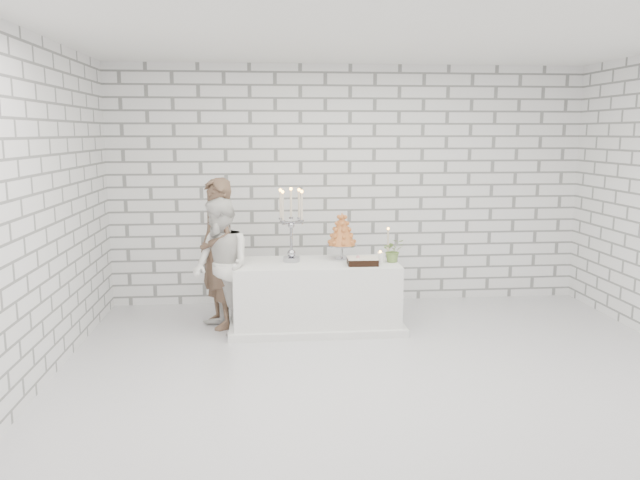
{
  "coord_description": "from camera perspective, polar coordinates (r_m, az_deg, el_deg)",
  "views": [
    {
      "loc": [
        -1.09,
        -5.38,
        2.16
      ],
      "look_at": [
        -0.5,
        1.08,
        1.05
      ],
      "focal_mm": 35.16,
      "sensor_mm": 36.0,
      "label": 1
    }
  ],
  "objects": [
    {
      "name": "wall_left",
      "position": [
        5.75,
        -24.59,
        2.22
      ],
      "size": [
        0.01,
        5.0,
        3.0
      ],
      "primitive_type": "cube",
      "color": "white",
      "rests_on": "ground"
    },
    {
      "name": "extra_taper",
      "position": [
        7.23,
        6.21,
        -0.3
      ],
      "size": [
        0.07,
        0.07,
        0.32
      ],
      "primitive_type": "cylinder",
      "rotation": [
        0.0,
        0.0,
        -0.16
      ],
      "color": "beige",
      "rests_on": "cake_table"
    },
    {
      "name": "bride",
      "position": [
        6.85,
        -8.97,
        -2.38
      ],
      "size": [
        0.85,
        0.9,
        1.48
      ],
      "primitive_type": "imported",
      "rotation": [
        0.0,
        0.0,
        -1.03
      ],
      "color": "white",
      "rests_on": "ground"
    },
    {
      "name": "croquembouche",
      "position": [
        7.06,
        2.01,
        0.39
      ],
      "size": [
        0.44,
        0.44,
        0.54
      ],
      "primitive_type": null,
      "rotation": [
        0.0,
        0.0,
        0.33
      ],
      "color": "#9F4F20",
      "rests_on": "cake_table"
    },
    {
      "name": "groom",
      "position": [
        7.05,
        -9.31,
        -1.21
      ],
      "size": [
        0.64,
        0.73,
        1.68
      ],
      "primitive_type": "imported",
      "rotation": [
        0.0,
        0.0,
        -1.07
      ],
      "color": "brown",
      "rests_on": "ground"
    },
    {
      "name": "candelabra",
      "position": [
        6.9,
        -2.64,
        1.39
      ],
      "size": [
        0.36,
        0.36,
        0.83
      ],
      "primitive_type": null,
      "rotation": [
        0.0,
        0.0,
        0.08
      ],
      "color": "#A1A1AB",
      "rests_on": "cake_table"
    },
    {
      "name": "chocolate_cake",
      "position": [
        6.8,
        3.9,
        -1.93
      ],
      "size": [
        0.33,
        0.24,
        0.08
      ],
      "primitive_type": "cube",
      "rotation": [
        0.0,
        0.0,
        -0.03
      ],
      "color": "black",
      "rests_on": "cake_table"
    },
    {
      "name": "wall_front",
      "position": [
        3.15,
        15.17,
        -2.78
      ],
      "size": [
        6.0,
        0.01,
        3.0
      ],
      "primitive_type": "cube",
      "color": "white",
      "rests_on": "ground"
    },
    {
      "name": "flowers",
      "position": [
        6.96,
        6.67,
        -0.94
      ],
      "size": [
        0.25,
        0.22,
        0.26
      ],
      "primitive_type": "imported",
      "rotation": [
        0.0,
        0.0,
        0.06
      ],
      "color": "#597A41",
      "rests_on": "cake_table"
    },
    {
      "name": "wall_back",
      "position": [
        7.98,
        2.7,
        4.96
      ],
      "size": [
        6.0,
        0.01,
        3.0
      ],
      "primitive_type": "cube",
      "color": "white",
      "rests_on": "ground"
    },
    {
      "name": "ground",
      "position": [
        5.9,
        5.95,
        -11.84
      ],
      "size": [
        6.0,
        5.0,
        0.01
      ],
      "primitive_type": "cube",
      "color": "silver",
      "rests_on": "ground"
    },
    {
      "name": "pillar_candle",
      "position": [
        6.89,
        5.5,
        -1.63
      ],
      "size": [
        0.1,
        0.1,
        0.12
      ],
      "primitive_type": "cylinder",
      "rotation": [
        0.0,
        0.0,
        0.33
      ],
      "color": "white",
      "rests_on": "cake_table"
    },
    {
      "name": "cake_table",
      "position": [
        7.02,
        -0.36,
        -5.03
      ],
      "size": [
        1.8,
        0.8,
        0.75
      ],
      "primitive_type": "cube",
      "color": "white",
      "rests_on": "ground"
    },
    {
      "name": "ceiling",
      "position": [
        5.55,
        6.52,
        18.35
      ],
      "size": [
        6.0,
        5.0,
        0.01
      ],
      "primitive_type": "cube",
      "color": "white",
      "rests_on": "ground"
    }
  ]
}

